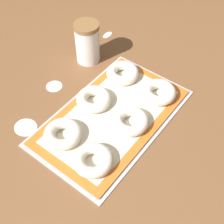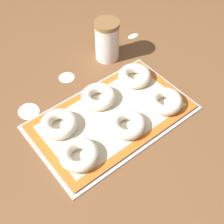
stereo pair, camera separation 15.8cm
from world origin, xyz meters
name	(u,v)px [view 1 (the left image)]	position (x,y,z in m)	size (l,w,h in m)	color
ground_plane	(112,121)	(0.00, 0.00, 0.00)	(2.80, 2.80, 0.00)	brown
baking_tray	(112,117)	(0.01, 0.01, 0.00)	(0.53, 0.32, 0.01)	#B2B5BA
baking_mat	(112,116)	(0.01, 0.01, 0.01)	(0.51, 0.30, 0.00)	orange
bagel_front_left	(93,160)	(-0.17, -0.06, 0.03)	(0.12, 0.12, 0.04)	silver
bagel_front_center	(130,121)	(0.02, -0.06, 0.03)	(0.12, 0.12, 0.04)	silver
bagel_front_right	(159,92)	(0.18, -0.07, 0.03)	(0.12, 0.12, 0.04)	silver
bagel_back_left	(63,134)	(-0.15, 0.08, 0.03)	(0.12, 0.12, 0.04)	silver
bagel_back_center	(94,99)	(0.02, 0.09, 0.03)	(0.12, 0.12, 0.04)	silver
bagel_back_right	(123,73)	(0.18, 0.09, 0.03)	(0.12, 0.12, 0.04)	silver
flour_canister	(87,42)	(0.19, 0.26, 0.08)	(0.09, 0.09, 0.16)	white
flour_patch_near	(26,127)	(-0.19, 0.21, 0.00)	(0.07, 0.08, 0.00)	white
flour_patch_far	(107,35)	(0.36, 0.30, 0.00)	(0.05, 0.03, 0.00)	white
flour_patch_side	(53,87)	(0.00, 0.27, 0.00)	(0.06, 0.06, 0.00)	white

